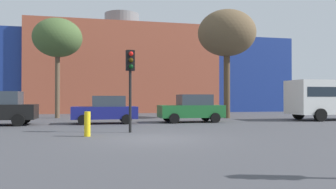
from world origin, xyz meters
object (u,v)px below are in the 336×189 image
at_px(parked_car_2, 106,110).
at_px(bollard_yellow_0, 87,124).
at_px(bare_tree_1, 227,34).
at_px(parked_car_3, 192,108).
at_px(traffic_light_island, 130,72).
at_px(bare_tree_0, 58,38).

height_order(parked_car_2, bollard_yellow_0, parked_car_2).
relative_size(bare_tree_1, bollard_yellow_0, 8.45).
bearing_deg(parked_car_2, bare_tree_1, -158.41).
relative_size(parked_car_2, parked_car_3, 0.95).
bearing_deg(parked_car_3, traffic_light_island, 50.97).
height_order(bare_tree_0, bollard_yellow_0, bare_tree_0).
distance_m(parked_car_2, parked_car_3, 5.32).
bearing_deg(parked_car_2, parked_car_3, 180.00).
bearing_deg(bare_tree_1, parked_car_2, -158.41).
bearing_deg(bollard_yellow_0, parked_car_3, 46.66).
height_order(parked_car_2, parked_car_3, parked_car_3).
distance_m(parked_car_2, bare_tree_1, 11.36).
xyz_separation_m(bare_tree_1, bollard_yellow_0, (-10.18, -10.31, -5.91)).
xyz_separation_m(parked_car_2, traffic_light_island, (0.83, -5.53, 1.84)).
distance_m(parked_car_3, bare_tree_1, 7.68).
bearing_deg(bare_tree_1, bare_tree_0, 166.65).
bearing_deg(bare_tree_0, parked_car_2, -63.20).
height_order(parked_car_3, traffic_light_island, traffic_light_island).
relative_size(parked_car_2, bare_tree_1, 0.46).
bearing_deg(traffic_light_island, bare_tree_1, 130.59).
relative_size(bare_tree_0, bare_tree_1, 0.93).
xyz_separation_m(parked_car_3, bollard_yellow_0, (-6.30, -6.67, -0.38)).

